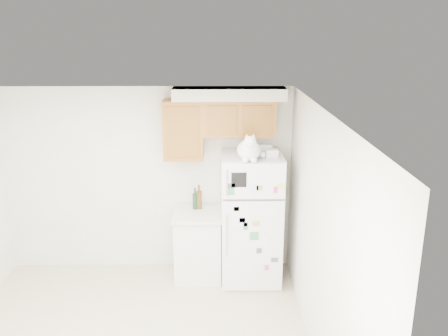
{
  "coord_description": "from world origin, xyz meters",
  "views": [
    {
      "loc": [
        0.92,
        -4.04,
        3.21
      ],
      "look_at": [
        1.01,
        1.55,
        1.55
      ],
      "focal_mm": 38.0,
      "sensor_mm": 36.0,
      "label": 1
    }
  ],
  "objects_px": {
    "base_counter": "(198,244)",
    "storage_box_front": "(272,153)",
    "cat": "(249,149)",
    "bottle_amber": "(199,197)",
    "bottle_green": "(195,199)",
    "storage_box_back": "(265,148)",
    "refrigerator": "(251,219)"
  },
  "relations": [
    {
      "from": "refrigerator",
      "to": "cat",
      "type": "height_order",
      "value": "cat"
    },
    {
      "from": "refrigerator",
      "to": "bottle_amber",
      "type": "bearing_deg",
      "value": 163.77
    },
    {
      "from": "bottle_green",
      "to": "storage_box_back",
      "type": "bearing_deg",
      "value": -2.21
    },
    {
      "from": "cat",
      "to": "storage_box_back",
      "type": "distance_m",
      "value": 0.46
    },
    {
      "from": "refrigerator",
      "to": "storage_box_back",
      "type": "xyz_separation_m",
      "value": [
        0.17,
        0.15,
        0.9
      ]
    },
    {
      "from": "base_counter",
      "to": "storage_box_front",
      "type": "bearing_deg",
      "value": -9.52
    },
    {
      "from": "cat",
      "to": "bottle_amber",
      "type": "height_order",
      "value": "cat"
    },
    {
      "from": "cat",
      "to": "bottle_green",
      "type": "bearing_deg",
      "value": 147.5
    },
    {
      "from": "bottle_green",
      "to": "storage_box_front",
      "type": "bearing_deg",
      "value": -15.39
    },
    {
      "from": "storage_box_back",
      "to": "bottle_amber",
      "type": "xyz_separation_m",
      "value": [
        -0.85,
        0.05,
        -0.67
      ]
    },
    {
      "from": "refrigerator",
      "to": "cat",
      "type": "bearing_deg",
      "value": -102.63
    },
    {
      "from": "storage_box_front",
      "to": "bottle_amber",
      "type": "distance_m",
      "value": 1.15
    },
    {
      "from": "storage_box_front",
      "to": "bottle_amber",
      "type": "xyz_separation_m",
      "value": [
        -0.9,
        0.28,
        -0.66
      ]
    },
    {
      "from": "base_counter",
      "to": "bottle_green",
      "type": "relative_size",
      "value": 3.21
    },
    {
      "from": "bottle_green",
      "to": "bottle_amber",
      "type": "relative_size",
      "value": 0.88
    },
    {
      "from": "refrigerator",
      "to": "bottle_green",
      "type": "distance_m",
      "value": 0.78
    },
    {
      "from": "bottle_green",
      "to": "base_counter",
      "type": "bearing_deg",
      "value": -71.55
    },
    {
      "from": "refrigerator",
      "to": "cat",
      "type": "relative_size",
      "value": 3.35
    },
    {
      "from": "storage_box_back",
      "to": "storage_box_front",
      "type": "relative_size",
      "value": 1.2
    },
    {
      "from": "base_counter",
      "to": "storage_box_back",
      "type": "xyz_separation_m",
      "value": [
        0.86,
        0.07,
        1.29
      ]
    },
    {
      "from": "refrigerator",
      "to": "base_counter",
      "type": "relative_size",
      "value": 1.85
    },
    {
      "from": "bottle_amber",
      "to": "cat",
      "type": "bearing_deg",
      "value": -35.49
    },
    {
      "from": "refrigerator",
      "to": "bottle_amber",
      "type": "height_order",
      "value": "refrigerator"
    },
    {
      "from": "storage_box_back",
      "to": "bottle_green",
      "type": "xyz_separation_m",
      "value": [
        -0.9,
        0.03,
        -0.69
      ]
    },
    {
      "from": "cat",
      "to": "storage_box_front",
      "type": "height_order",
      "value": "cat"
    },
    {
      "from": "storage_box_back",
      "to": "storage_box_front",
      "type": "xyz_separation_m",
      "value": [
        0.06,
        -0.23,
        -0.01
      ]
    },
    {
      "from": "bottle_amber",
      "to": "bottle_green",
      "type": "bearing_deg",
      "value": -165.63
    },
    {
      "from": "refrigerator",
      "to": "storage_box_back",
      "type": "bearing_deg",
      "value": 40.6
    },
    {
      "from": "base_counter",
      "to": "cat",
      "type": "distance_m",
      "value": 1.54
    },
    {
      "from": "base_counter",
      "to": "storage_box_front",
      "type": "relative_size",
      "value": 6.13
    },
    {
      "from": "cat",
      "to": "bottle_green",
      "type": "distance_m",
      "value": 1.11
    },
    {
      "from": "refrigerator",
      "to": "base_counter",
      "type": "height_order",
      "value": "refrigerator"
    }
  ]
}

